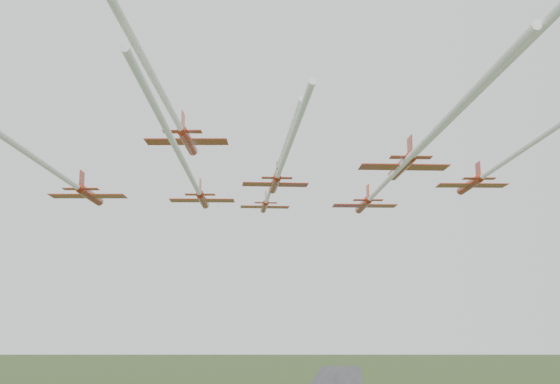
# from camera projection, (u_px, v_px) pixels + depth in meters

# --- Properties ---
(jet_lead) EXTENTS (14.33, 60.46, 2.37)m
(jet_lead) POSITION_uv_depth(u_px,v_px,m) (271.00, 187.00, 98.53)
(jet_lead) COLOR #A02914
(jet_row2_left) EXTENTS (11.56, 61.61, 2.72)m
(jet_row2_left) POSITION_uv_depth(u_px,v_px,m) (191.00, 177.00, 84.23)
(jet_row2_left) COLOR #A02914
(jet_row2_right) EXTENTS (13.93, 67.65, 2.74)m
(jet_row2_right) POSITION_uv_depth(u_px,v_px,m) (388.00, 180.00, 83.42)
(jet_row2_right) COLOR #A02914
(jet_row3_left) EXTENTS (10.61, 60.48, 2.82)m
(jet_row3_left) POSITION_uv_depth(u_px,v_px,m) (53.00, 170.00, 73.79)
(jet_row3_left) COLOR #A02914
(jet_row3_mid) EXTENTS (11.43, 43.74, 2.49)m
(jet_row3_mid) POSITION_uv_depth(u_px,v_px,m) (281.00, 168.00, 80.23)
(jet_row3_mid) COLOR #A02914
(jet_row3_right) EXTENTS (9.93, 46.17, 2.74)m
(jet_row3_right) POSITION_uv_depth(u_px,v_px,m) (493.00, 169.00, 84.39)
(jet_row3_right) COLOR #A02914
(jet_row4_left) EXTENTS (9.14, 46.44, 2.69)m
(jet_row4_left) POSITION_uv_depth(u_px,v_px,m) (174.00, 116.00, 67.57)
(jet_row4_left) COLOR #A02914
(jet_row4_right) EXTENTS (14.45, 66.94, 2.92)m
(jet_row4_right) POSITION_uv_depth(u_px,v_px,m) (445.00, 123.00, 60.93)
(jet_row4_right) COLOR #A02914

